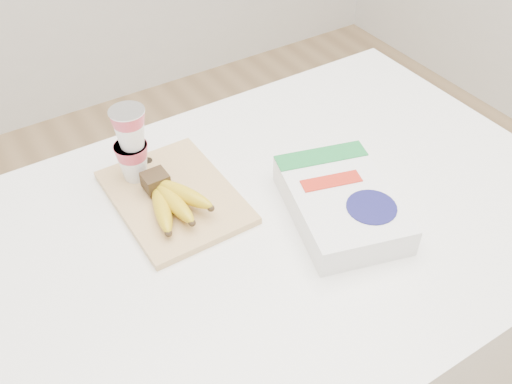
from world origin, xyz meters
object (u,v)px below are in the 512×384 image
cutting_board (174,197)px  cereal_box (341,203)px  table (268,351)px  yogurt_stack (131,143)px  bananas (171,199)px

cutting_board → cereal_box: cereal_box is taller
table → yogurt_stack: bearing=126.0°
cereal_box → cutting_board: bearing=156.5°
yogurt_stack → bananas: bearing=-80.6°
table → yogurt_stack: (-0.17, 0.24, 0.57)m
cutting_board → bananas: 0.05m
table → bananas: size_ratio=7.33×
yogurt_stack → table: bearing=-54.0°
cereal_box → table: bearing=169.4°
cutting_board → yogurt_stack: 0.14m
yogurt_stack → cereal_box: yogurt_stack is taller
cutting_board → cereal_box: size_ratio=0.96×
table → cereal_box: 0.51m
table → cereal_box: (0.12, -0.06, 0.50)m
bananas → cereal_box: (0.27, -0.18, -0.01)m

